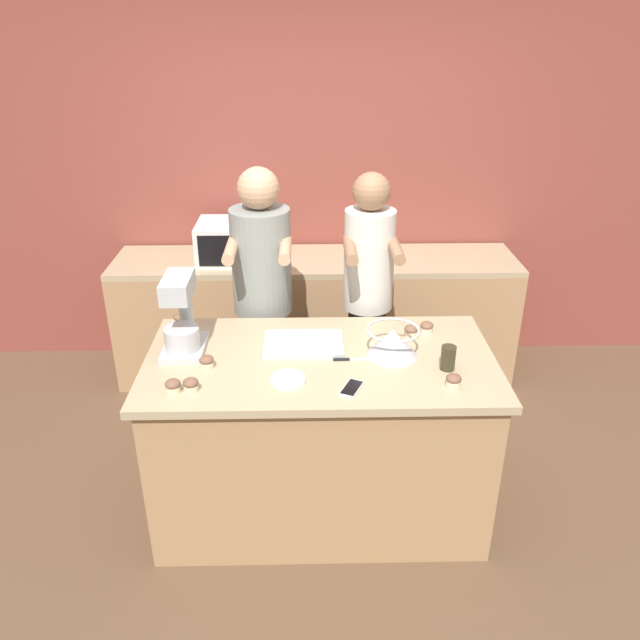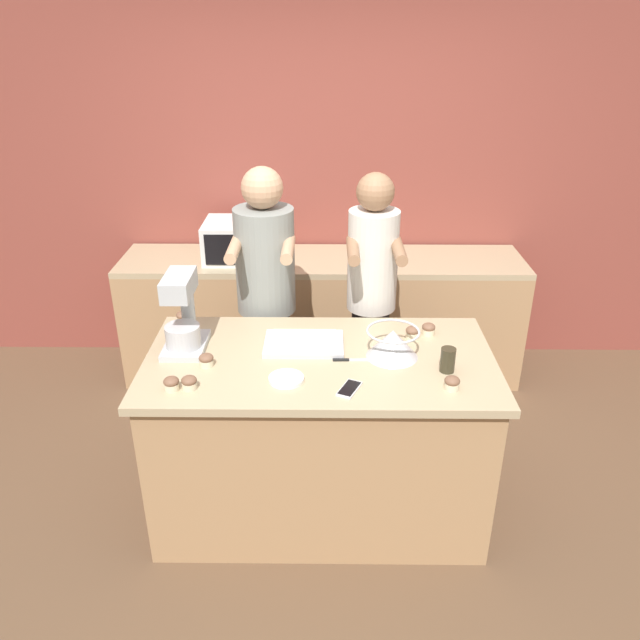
# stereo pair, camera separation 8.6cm
# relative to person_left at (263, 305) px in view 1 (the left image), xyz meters

# --- Properties ---
(ground_plane) EXTENTS (16.00, 16.00, 0.00)m
(ground_plane) POSITION_rel_person_left_xyz_m (0.32, -0.66, -0.89)
(ground_plane) COLOR brown
(back_wall) EXTENTS (10.00, 0.06, 2.70)m
(back_wall) POSITION_rel_person_left_xyz_m (0.32, 1.14, 0.46)
(back_wall) COLOR brown
(back_wall) RESTS_ON ground_plane
(island_counter) EXTENTS (1.69, 0.89, 0.91)m
(island_counter) POSITION_rel_person_left_xyz_m (0.32, -0.66, -0.43)
(island_counter) COLOR #A87F56
(island_counter) RESTS_ON ground_plane
(back_counter) EXTENTS (2.80, 0.60, 0.89)m
(back_counter) POSITION_rel_person_left_xyz_m (0.32, 0.79, -0.45)
(back_counter) COLOR #A87F56
(back_counter) RESTS_ON ground_plane
(person_left) EXTENTS (0.35, 0.51, 1.69)m
(person_left) POSITION_rel_person_left_xyz_m (0.00, 0.00, 0.00)
(person_left) COLOR #232328
(person_left) RESTS_ON ground_plane
(person_right) EXTENTS (0.30, 0.48, 1.66)m
(person_right) POSITION_rel_person_left_xyz_m (0.61, -0.00, 0.00)
(person_right) COLOR #232328
(person_right) RESTS_ON ground_plane
(stand_mixer) EXTENTS (0.20, 0.30, 0.39)m
(stand_mixer) POSITION_rel_person_left_xyz_m (-0.35, -0.57, 0.19)
(stand_mixer) COLOR #B2B7BC
(stand_mixer) RESTS_ON island_counter
(mixing_bowl) EXTENTS (0.26, 0.26, 0.14)m
(mixing_bowl) POSITION_rel_person_left_xyz_m (0.66, -0.65, 0.10)
(mixing_bowl) COLOR #BCBCC1
(mixing_bowl) RESTS_ON island_counter
(baking_tray) EXTENTS (0.39, 0.27, 0.04)m
(baking_tray) POSITION_rel_person_left_xyz_m (0.23, -0.55, 0.04)
(baking_tray) COLOR #BCBCC1
(baking_tray) RESTS_ON island_counter
(microwave_oven) EXTENTS (0.45, 0.40, 0.26)m
(microwave_oven) POSITION_rel_person_left_xyz_m (-0.26, 0.79, 0.12)
(microwave_oven) COLOR silver
(microwave_oven) RESTS_ON back_counter
(cell_phone) EXTENTS (0.12, 0.16, 0.01)m
(cell_phone) POSITION_rel_person_left_xyz_m (0.45, -0.95, 0.03)
(cell_phone) COLOR silver
(cell_phone) RESTS_ON island_counter
(drinking_glass) EXTENTS (0.07, 0.07, 0.12)m
(drinking_glass) POSITION_rel_person_left_xyz_m (0.91, -0.78, 0.08)
(drinking_glass) COLOR #332D1E
(drinking_glass) RESTS_ON island_counter
(small_plate) EXTENTS (0.16, 0.16, 0.02)m
(small_plate) POSITION_rel_person_left_xyz_m (0.17, -0.88, 0.03)
(small_plate) COLOR white
(small_plate) RESTS_ON island_counter
(knife) EXTENTS (0.22, 0.02, 0.01)m
(knife) POSITION_rel_person_left_xyz_m (0.47, -0.69, 0.02)
(knife) COLOR #BCBCC1
(knife) RESTS_ON island_counter
(cupcake_0) EXTENTS (0.07, 0.07, 0.06)m
(cupcake_0) POSITION_rel_person_left_xyz_m (-0.43, -0.28, 0.05)
(cupcake_0) COLOR beige
(cupcake_0) RESTS_ON island_counter
(cupcake_1) EXTENTS (0.07, 0.07, 0.06)m
(cupcake_1) POSITION_rel_person_left_xyz_m (-0.22, -0.75, 0.05)
(cupcake_1) COLOR beige
(cupcake_1) RESTS_ON island_counter
(cupcake_2) EXTENTS (0.07, 0.07, 0.06)m
(cupcake_2) POSITION_rel_person_left_xyz_m (0.79, -0.45, 0.05)
(cupcake_2) COLOR beige
(cupcake_2) RESTS_ON island_counter
(cupcake_3) EXTENTS (0.07, 0.07, 0.06)m
(cupcake_3) POSITION_rel_person_left_xyz_m (-0.26, -0.95, 0.05)
(cupcake_3) COLOR beige
(cupcake_3) RESTS_ON island_counter
(cupcake_4) EXTENTS (0.07, 0.07, 0.06)m
(cupcake_4) POSITION_rel_person_left_xyz_m (0.90, -0.94, 0.05)
(cupcake_4) COLOR beige
(cupcake_4) RESTS_ON island_counter
(cupcake_5) EXTENTS (0.07, 0.07, 0.06)m
(cupcake_5) POSITION_rel_person_left_xyz_m (-0.33, -0.96, 0.05)
(cupcake_5) COLOR beige
(cupcake_5) RESTS_ON island_counter
(cupcake_6) EXTENTS (0.07, 0.07, 0.06)m
(cupcake_6) POSITION_rel_person_left_xyz_m (0.87, -0.41, 0.05)
(cupcake_6) COLOR beige
(cupcake_6) RESTS_ON island_counter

